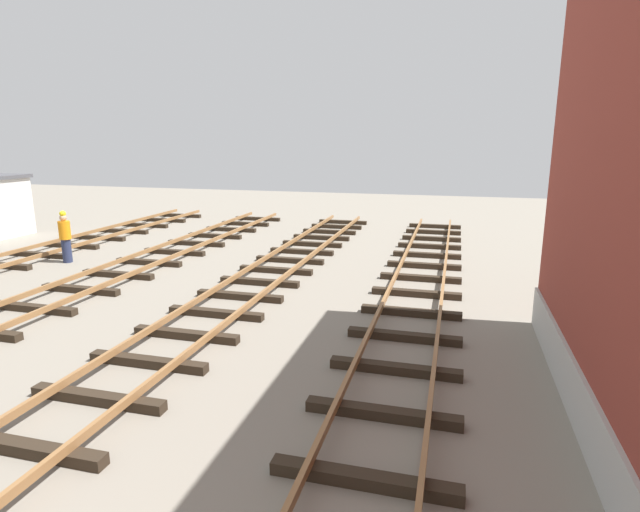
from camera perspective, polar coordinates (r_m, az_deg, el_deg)
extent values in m
cube|color=#2D2319|center=(7.15, 4.99, -23.68)|extent=(2.50, 0.24, 0.18)
cube|color=#2D2319|center=(8.53, 7.04, -17.11)|extent=(2.50, 0.24, 0.18)
cube|color=#2D2319|center=(9.99, 8.42, -12.40)|extent=(2.50, 0.24, 0.18)
cube|color=#2D2319|center=(11.51, 9.40, -8.91)|extent=(2.50, 0.24, 0.18)
cube|color=#2D2319|center=(13.06, 10.14, -6.24)|extent=(2.50, 0.24, 0.18)
cube|color=#2D2319|center=(14.64, 10.72, -4.14)|extent=(2.50, 0.24, 0.18)
cube|color=#2D2319|center=(16.23, 11.18, -2.45)|extent=(2.50, 0.24, 0.18)
cube|color=#2D2319|center=(17.84, 11.56, -1.07)|extent=(2.50, 0.24, 0.18)
cube|color=#2D2319|center=(19.46, 11.88, 0.09)|extent=(2.50, 0.24, 0.18)
cube|color=#2D2319|center=(21.08, 12.14, 1.07)|extent=(2.50, 0.24, 0.18)
cube|color=#2D2319|center=(22.71, 12.37, 1.91)|extent=(2.50, 0.24, 0.18)
cube|color=#2D2319|center=(24.34, 12.57, 2.64)|extent=(2.50, 0.24, 0.18)
cube|color=#2D2319|center=(25.98, 12.74, 3.27)|extent=(2.50, 0.24, 0.18)
cube|color=#2D2319|center=(8.71, -29.91, -18.20)|extent=(2.50, 0.24, 0.18)
cube|color=#2D2319|center=(9.65, -23.64, -14.41)|extent=(2.50, 0.24, 0.18)
cube|color=#2D2319|center=(10.70, -18.70, -11.20)|extent=(2.50, 0.24, 0.18)
cube|color=#2D2319|center=(11.85, -14.77, -8.53)|extent=(2.50, 0.24, 0.18)
cube|color=#2D2319|center=(13.06, -11.58, -6.31)|extent=(2.50, 0.24, 0.18)
cube|color=#2D2319|center=(14.32, -8.97, -4.46)|extent=(2.50, 0.24, 0.18)
cube|color=#2D2319|center=(15.62, -6.80, -2.91)|extent=(2.50, 0.24, 0.18)
cube|color=#2D2319|center=(16.94, -4.96, -1.60)|extent=(2.50, 0.24, 0.18)
cube|color=#2D2319|center=(18.29, -3.40, -0.47)|extent=(2.50, 0.24, 0.18)
cube|color=#2D2319|center=(19.66, -2.06, 0.50)|extent=(2.50, 0.24, 0.18)
cube|color=#2D2319|center=(21.04, -0.89, 1.34)|extent=(2.50, 0.24, 0.18)
cube|color=#2D2319|center=(22.43, 0.14, 2.08)|extent=(2.50, 0.24, 0.18)
cube|color=#2D2319|center=(23.83, 1.05, 2.73)|extent=(2.50, 0.24, 0.18)
cube|color=#2D2319|center=(25.24, 1.86, 3.31)|extent=(2.50, 0.24, 0.18)
cube|color=#2D2319|center=(26.66, 2.58, 3.83)|extent=(2.50, 0.24, 0.18)
cube|color=#2D2319|center=(15.09, -29.40, -5.13)|extent=(2.50, 0.24, 0.18)
cube|color=#2D2319|center=(16.29, -25.24, -3.43)|extent=(2.50, 0.24, 0.18)
cube|color=#2D2319|center=(17.58, -21.68, -1.95)|extent=(2.50, 0.24, 0.18)
cube|color=#2D2319|center=(18.94, -18.63, -0.68)|extent=(2.50, 0.24, 0.18)
cube|color=#2D2319|center=(20.35, -15.99, 0.43)|extent=(2.50, 0.24, 0.18)
cube|color=#2D2319|center=(21.80, -13.70, 1.38)|extent=(2.50, 0.24, 0.18)
cube|color=#2D2319|center=(23.29, -11.69, 2.22)|extent=(2.50, 0.24, 0.18)
cube|color=#2D2319|center=(24.81, -9.93, 2.95)|extent=(2.50, 0.24, 0.18)
cube|color=#2D2319|center=(26.36, -8.37, 3.59)|extent=(2.50, 0.24, 0.18)
cube|color=#2D2319|center=(27.92, -6.98, 4.16)|extent=(2.50, 0.24, 0.18)
cube|color=#2D2319|center=(20.70, -32.23, -0.90)|extent=(2.50, 0.24, 0.18)
cube|color=#2D2319|center=(21.87, -28.99, 0.13)|extent=(2.50, 0.24, 0.18)
cube|color=#2D2319|center=(23.10, -26.08, 1.06)|extent=(2.50, 0.24, 0.18)
cube|color=#2D2319|center=(24.39, -23.47, 1.88)|extent=(2.50, 0.24, 0.18)
cube|color=#2D2319|center=(25.73, -21.13, 2.62)|extent=(2.50, 0.24, 0.18)
cube|color=#2D2319|center=(27.12, -19.02, 3.28)|extent=(2.50, 0.24, 0.18)
cube|color=#2D2319|center=(28.54, -17.12, 3.87)|extent=(2.50, 0.24, 0.18)
cube|color=#2D2319|center=(29.99, -15.39, 4.40)|extent=(2.50, 0.24, 0.18)
cylinder|color=#262D4C|center=(20.39, -26.50, 0.54)|extent=(0.32, 0.32, 0.85)
cylinder|color=orange|center=(20.26, -26.72, 2.61)|extent=(0.40, 0.40, 0.65)
sphere|color=tan|center=(20.19, -26.85, 3.85)|extent=(0.24, 0.24, 0.24)
sphere|color=yellow|center=(20.17, -26.89, 4.24)|extent=(0.22, 0.22, 0.22)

